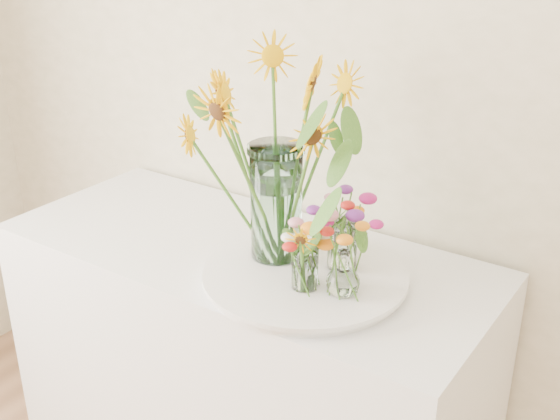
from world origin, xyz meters
The scene contains 10 objects.
counter centered at (-0.54, 1.93, 0.45)m, with size 1.40×0.60×0.90m, color white.
tray centered at (-0.30, 1.87, 0.91)m, with size 0.49×0.49×0.03m, color white.
mason_jar centered at (-0.41, 1.90, 1.08)m, with size 0.13×0.13×0.31m, color #ADE1D3.
sunflower_bouquet centered at (-0.41, 1.90, 1.21)m, with size 0.75×0.75×0.57m, color #FAB705, non-canonical shape.
small_vase_a centered at (-0.26, 1.80, 0.98)m, with size 0.06×0.06×0.11m, color white.
wildflower_posy_a centered at (-0.26, 1.80, 1.03)m, with size 0.19×0.19×0.20m, color orange, non-canonical shape.
small_vase_b centered at (-0.17, 1.83, 0.98)m, with size 0.08×0.08×0.12m, color white, non-canonical shape.
wildflower_posy_b centered at (-0.17, 1.83, 1.03)m, with size 0.21×0.21×0.21m, color orange, non-canonical shape.
small_vase_c centered at (-0.24, 1.94, 0.99)m, with size 0.08×0.08×0.13m, color white.
wildflower_posy_c centered at (-0.24, 1.94, 1.04)m, with size 0.18×0.18×0.22m, color orange, non-canonical shape.
Camera 1 is at (0.52, 0.56, 1.78)m, focal length 45.00 mm.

